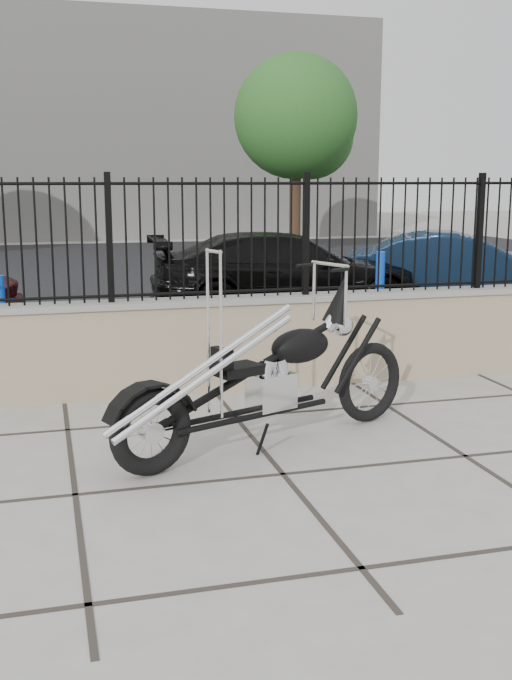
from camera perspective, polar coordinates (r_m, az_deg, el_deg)
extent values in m
plane|color=#99968E|center=(5.95, 1.95, -9.62)|extent=(90.00, 90.00, 0.00)
plane|color=black|center=(18.01, -9.80, 4.45)|extent=(30.00, 30.00, 0.00)
cube|color=gray|center=(8.15, -3.17, -0.32)|extent=(14.00, 0.36, 0.96)
cube|color=black|center=(8.00, -3.26, 7.28)|extent=(14.00, 0.08, 1.20)
cube|color=beige|center=(31.90, -12.53, 14.51)|extent=(22.00, 6.00, 8.00)
imported|color=black|center=(13.10, 2.20, 4.90)|extent=(4.58, 2.10, 1.30)
imported|color=#0E1D33|center=(14.16, 14.35, 4.96)|extent=(4.03, 2.71, 1.26)
cylinder|color=blue|center=(10.18, -17.79, 1.63)|extent=(0.16, 0.16, 1.00)
cylinder|color=#0C2DB8|center=(11.67, 8.86, 3.54)|extent=(0.16, 0.16, 1.12)
cylinder|color=#382619|center=(22.36, 2.82, 9.97)|extent=(0.32, 0.32, 3.15)
sphere|color=#346F29|center=(22.43, 2.88, 16.15)|extent=(3.36, 3.36, 3.36)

